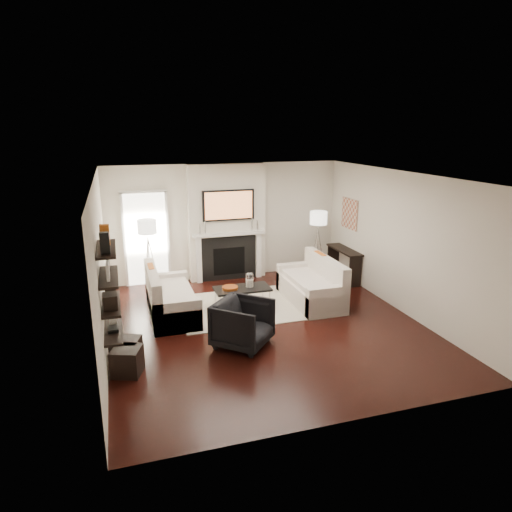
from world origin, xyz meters
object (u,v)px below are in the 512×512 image
object	(u,v)px
coffee_table	(242,289)
lamp_left_shade	(147,227)
lamp_right_shade	(319,218)
loveseat_right_base	(310,292)
armchair	(243,321)
loveseat_left_base	(172,305)
ottoman_near	(126,351)

from	to	relation	value
coffee_table	lamp_left_shade	world-z (taller)	lamp_left_shade
coffee_table	lamp_right_shade	distance (m)	2.81
loveseat_right_base	armchair	distance (m)	2.39
loveseat_left_base	armchair	bearing A→B (deg)	-59.39
lamp_left_shade	ottoman_near	size ratio (longest dim) A/B	1.00
armchair	ottoman_near	bearing A→B (deg)	134.04
coffee_table	armchair	xyz separation A→B (m)	(-0.43, -1.59, 0.03)
loveseat_left_base	loveseat_right_base	distance (m)	2.82
coffee_table	loveseat_left_base	bearing A→B (deg)	178.99
loveseat_left_base	loveseat_right_base	world-z (taller)	same
coffee_table	lamp_left_shade	size ratio (longest dim) A/B	2.75
lamp_left_shade	ottoman_near	distance (m)	3.47
loveseat_right_base	lamp_right_shade	bearing A→B (deg)	60.89
loveseat_right_base	armchair	xyz separation A→B (m)	(-1.86, -1.49, 0.22)
ottoman_near	coffee_table	bearing A→B (deg)	35.70
loveseat_left_base	lamp_left_shade	bearing A→B (deg)	100.58
ottoman_near	lamp_right_shade	bearing A→B (deg)	33.49
loveseat_right_base	armchair	bearing A→B (deg)	-141.31
coffee_table	ottoman_near	distance (m)	2.83
lamp_right_shade	ottoman_near	size ratio (longest dim) A/B	1.00
loveseat_left_base	lamp_right_shade	xyz separation A→B (m)	(3.62, 1.32, 1.24)
loveseat_left_base	loveseat_right_base	bearing A→B (deg)	-2.47
loveseat_left_base	ottoman_near	distance (m)	1.90
lamp_left_shade	lamp_right_shade	distance (m)	3.90
coffee_table	loveseat_right_base	bearing A→B (deg)	-3.88
lamp_left_shade	lamp_right_shade	size ratio (longest dim) A/B	1.00
coffee_table	lamp_right_shade	size ratio (longest dim) A/B	2.75
coffee_table	lamp_left_shade	distance (m)	2.50
coffee_table	armchair	size ratio (longest dim) A/B	1.29
ottoman_near	loveseat_left_base	bearing A→B (deg)	61.61
loveseat_right_base	lamp_right_shade	xyz separation A→B (m)	(0.80, 1.44, 1.24)
ottoman_near	lamp_left_shade	bearing A→B (deg)	78.97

